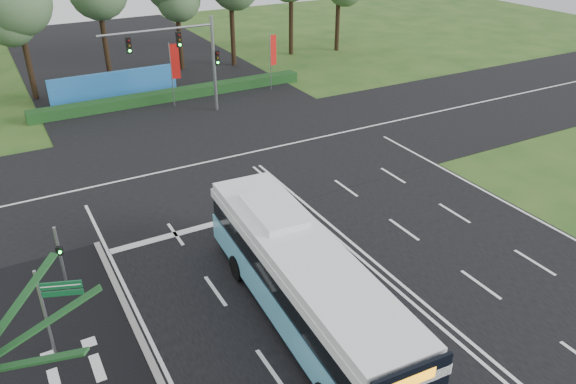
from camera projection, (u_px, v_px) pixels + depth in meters
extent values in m
plane|color=#244A18|center=(348.00, 249.00, 25.97)|extent=(120.00, 120.00, 0.00)
cube|color=black|center=(348.00, 248.00, 25.96)|extent=(20.00, 120.00, 0.04)
cube|color=black|center=(240.00, 155.00, 35.23)|extent=(120.00, 14.00, 0.05)
cube|color=gray|center=(154.00, 369.00, 19.30)|extent=(0.25, 18.00, 0.12)
cube|color=#5CB4D5|center=(303.00, 298.00, 20.97)|extent=(3.45, 13.01, 1.18)
cube|color=black|center=(303.00, 309.00, 21.22)|extent=(3.42, 12.94, 0.32)
cube|color=black|center=(303.00, 275.00, 20.47)|extent=(3.34, 12.81, 1.02)
cube|color=white|center=(304.00, 260.00, 20.17)|extent=(3.45, 13.01, 0.38)
cube|color=white|center=(304.00, 252.00, 19.99)|extent=(3.37, 12.49, 0.38)
cube|color=white|center=(273.00, 210.00, 21.98)|extent=(1.91, 3.32, 0.27)
cube|color=orange|center=(413.00, 380.00, 14.98)|extent=(1.50, 0.15, 0.38)
cylinder|color=black|center=(237.00, 268.00, 23.67)|extent=(0.37, 1.13, 1.12)
cylinder|color=black|center=(291.00, 253.00, 24.63)|extent=(0.37, 1.13, 1.12)
cylinder|color=black|center=(393.00, 373.00, 18.48)|extent=(0.37, 1.13, 1.12)
cylinder|color=gray|center=(61.00, 261.00, 22.38)|extent=(0.13, 0.13, 3.14)
cube|color=black|center=(59.00, 251.00, 21.97)|extent=(0.29, 0.24, 0.36)
sphere|color=#19F233|center=(60.00, 252.00, 21.89)|extent=(0.13, 0.13, 0.13)
cylinder|color=gray|center=(46.00, 316.00, 19.02)|extent=(0.11, 0.11, 3.72)
cube|color=#0D4B26|center=(60.00, 285.00, 18.55)|extent=(1.32, 0.55, 0.28)
cube|color=#0D4B26|center=(62.00, 293.00, 18.70)|extent=(1.32, 0.55, 0.20)
cube|color=white|center=(60.00, 286.00, 18.52)|extent=(1.22, 0.47, 0.04)
cylinder|color=gray|center=(172.00, 75.00, 42.28)|extent=(0.08, 0.08, 4.90)
cube|color=red|center=(175.00, 61.00, 41.92)|extent=(0.65, 0.11, 2.61)
cylinder|color=gray|center=(271.00, 63.00, 46.10)|extent=(0.07, 0.07, 4.59)
cube|color=red|center=(273.00, 50.00, 45.86)|extent=(0.60, 0.20, 2.45)
cylinder|color=gray|center=(214.00, 65.00, 41.03)|extent=(0.24, 0.24, 7.00)
cylinder|color=gray|center=(156.00, 30.00, 37.96)|extent=(8.00, 0.16, 0.16)
cube|color=black|center=(179.00, 40.00, 38.97)|extent=(0.32, 0.28, 1.05)
cube|color=black|center=(129.00, 45.00, 37.48)|extent=(0.32, 0.28, 1.05)
cube|color=black|center=(217.00, 58.00, 40.90)|extent=(0.32, 0.28, 1.05)
cube|color=#153916|center=(174.00, 95.00, 44.72)|extent=(22.00, 1.20, 0.80)
cube|color=#2167B3|center=(115.00, 85.00, 44.61)|extent=(10.00, 0.30, 2.20)
cylinder|color=black|center=(27.00, 54.00, 43.40)|extent=(0.44, 0.44, 7.14)
sphere|color=#405F37|center=(15.00, 1.00, 41.55)|extent=(5.26, 5.26, 5.26)
cylinder|color=black|center=(103.00, 29.00, 47.10)|extent=(0.44, 0.44, 9.03)
cylinder|color=black|center=(179.00, 29.00, 50.89)|extent=(0.44, 0.44, 7.50)
cylinder|color=black|center=(232.00, 20.00, 51.92)|extent=(0.44, 0.44, 8.52)
cylinder|color=black|center=(291.00, 12.00, 55.77)|extent=(0.44, 0.44, 8.43)
cylinder|color=black|center=(338.00, 14.00, 57.49)|extent=(0.44, 0.44, 7.38)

